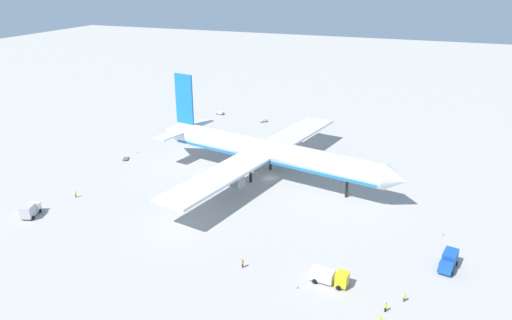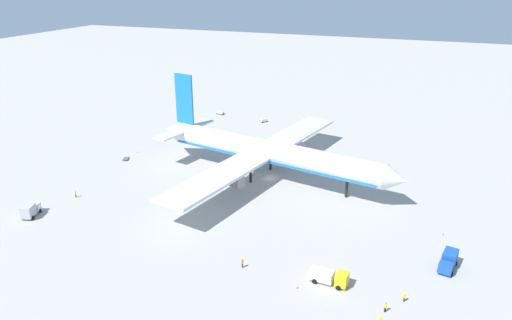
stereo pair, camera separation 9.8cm
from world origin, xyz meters
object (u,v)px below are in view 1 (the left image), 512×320
object	(u,v)px
airliner	(266,151)
service_truck_1	(30,210)
baggage_cart_2	(126,159)
baggage_cart_1	(264,120)
ground_worker_3	(386,307)
ground_worker_2	(243,263)
traffic_cone_0	(137,152)
service_truck_2	(449,260)
baggage_cart_0	(221,113)
ground_worker_4	(76,194)
traffic_cone_1	(443,234)
traffic_cone_2	(298,287)
service_truck_0	(329,276)
ground_worker_1	(404,297)

from	to	relation	value
airliner	service_truck_1	distance (m)	58.29
airliner	baggage_cart_2	bearing A→B (deg)	-176.09
baggage_cart_1	ground_worker_3	size ratio (longest dim) A/B	1.57
ground_worker_2	traffic_cone_0	size ratio (longest dim) A/B	3.24
service_truck_2	traffic_cone_0	xyz separation A→B (m)	(-89.02, 30.92, -1.36)
baggage_cart_0	ground_worker_4	distance (m)	79.12
ground_worker_2	service_truck_1	bearing A→B (deg)	178.57
baggage_cart_1	ground_worker_2	size ratio (longest dim) A/B	1.55
airliner	service_truck_2	world-z (taller)	airliner
baggage_cart_1	traffic_cone_1	world-z (taller)	baggage_cart_1
service_truck_1	traffic_cone_2	xyz separation A→B (m)	(63.65, -3.70, -1.35)
service_truck_0	service_truck_1	bearing A→B (deg)	179.79
service_truck_1	traffic_cone_2	distance (m)	63.77
service_truck_2	ground_worker_1	size ratio (longest dim) A/B	3.93
airliner	baggage_cart_1	distance (m)	50.95
ground_worker_2	baggage_cart_1	bearing A→B (deg)	107.94
traffic_cone_1	traffic_cone_2	distance (m)	36.85
ground_worker_3	traffic_cone_0	distance (m)	92.96
ground_worker_1	baggage_cart_0	bearing A→B (deg)	130.03
service_truck_0	ground_worker_3	distance (m)	11.11
ground_worker_3	traffic_cone_0	size ratio (longest dim) A/B	3.20
service_truck_2	ground_worker_3	distance (m)	19.23
baggage_cart_0	ground_worker_3	xyz separation A→B (m)	(74.11, -95.11, 0.23)
airliner	traffic_cone_1	world-z (taller)	airliner
service_truck_0	ground_worker_3	bearing A→B (deg)	-22.19
service_truck_1	service_truck_2	size ratio (longest dim) A/B	0.88
ground_worker_2	traffic_cone_0	bearing A→B (deg)	140.08
traffic_cone_2	baggage_cart_0	bearing A→B (deg)	122.04
service_truck_1	ground_worker_1	world-z (taller)	service_truck_1
ground_worker_1	service_truck_0	bearing A→B (deg)	178.22
baggage_cart_1	traffic_cone_2	world-z (taller)	baggage_cart_1
baggage_cart_1	ground_worker_4	distance (m)	78.62
baggage_cart_1	traffic_cone_2	size ratio (longest dim) A/B	5.03
ground_worker_2	baggage_cart_2	bearing A→B (deg)	144.04
service_truck_0	traffic_cone_1	world-z (taller)	service_truck_0
baggage_cart_2	ground_worker_2	world-z (taller)	ground_worker_2
baggage_cart_1	ground_worker_4	xyz separation A→B (m)	(-20.86, -75.80, 0.20)
traffic_cone_2	ground_worker_4	bearing A→B (deg)	165.94
ground_worker_1	traffic_cone_0	size ratio (longest dim) A/B	2.96
service_truck_2	traffic_cone_1	xyz separation A→B (m)	(-1.04, 12.48, -1.36)
airliner	baggage_cart_2	size ratio (longest dim) A/B	23.23
airliner	ground_worker_4	xyz separation A→B (m)	(-39.08, -28.68, -6.41)
baggage_cart_0	ground_worker_4	size ratio (longest dim) A/B	2.07
baggage_cart_1	baggage_cart_2	world-z (taller)	baggage_cart_1
baggage_cart_1	ground_worker_3	xyz separation A→B (m)	(55.15, -91.81, 0.23)
ground_worker_3	baggage_cart_0	bearing A→B (deg)	127.93
service_truck_2	baggage_cart_0	world-z (taller)	service_truck_2
traffic_cone_1	airliner	bearing A→B (deg)	161.19
service_truck_2	traffic_cone_0	distance (m)	94.25
service_truck_0	baggage_cart_1	bearing A→B (deg)	117.12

